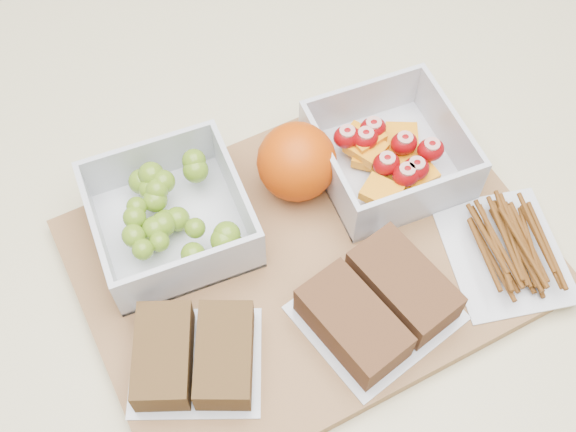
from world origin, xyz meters
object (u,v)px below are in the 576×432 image
at_px(cutting_board, 310,257).
at_px(grape_container, 171,216).
at_px(orange, 297,162).
at_px(pretzel_bag, 507,246).
at_px(sandwich_bag_center, 378,305).
at_px(fruit_container, 388,155).
at_px(sandwich_bag_left, 194,356).

xyz_separation_m(cutting_board, grape_container, (-0.11, 0.07, 0.03)).
bearing_deg(orange, pretzel_bag, -43.69).
relative_size(cutting_board, sandwich_bag_center, 2.72).
bearing_deg(grape_container, fruit_container, -2.73).
height_order(sandwich_bag_center, pretzel_bag, sandwich_bag_center).
bearing_deg(fruit_container, pretzel_bag, -65.13).
bearing_deg(cutting_board, sandwich_bag_center, -73.84).
bearing_deg(pretzel_bag, orange, 136.31).
xyz_separation_m(cutting_board, orange, (0.02, 0.08, 0.05)).
xyz_separation_m(grape_container, sandwich_bag_left, (-0.02, -0.14, -0.01)).
bearing_deg(sandwich_bag_left, pretzel_bag, -1.03).
distance_m(cutting_board, pretzel_bag, 0.18).
xyz_separation_m(sandwich_bag_left, sandwich_bag_center, (0.16, -0.02, 0.00)).
bearing_deg(cutting_board, grape_container, 140.96).
bearing_deg(sandwich_bag_left, grape_container, 80.95).
distance_m(orange, sandwich_bag_left, 0.21).
bearing_deg(sandwich_bag_center, orange, 95.16).
distance_m(cutting_board, orange, 0.09).
relative_size(fruit_container, orange, 1.77).
distance_m(orange, pretzel_bag, 0.21).
relative_size(fruit_container, sandwich_bag_center, 0.88).
relative_size(orange, sandwich_bag_left, 0.55).
relative_size(fruit_container, pretzel_bag, 0.95).
distance_m(grape_container, fruit_container, 0.22).
distance_m(sandwich_bag_left, sandwich_bag_center, 0.17).
height_order(cutting_board, pretzel_bag, pretzel_bag).
relative_size(grape_container, sandwich_bag_center, 0.90).
height_order(sandwich_bag_left, sandwich_bag_center, sandwich_bag_center).
bearing_deg(pretzel_bag, sandwich_bag_left, 178.97).
relative_size(grape_container, sandwich_bag_left, 0.98).
xyz_separation_m(cutting_board, pretzel_bag, (0.17, -0.07, 0.02)).
bearing_deg(pretzel_bag, sandwich_bag_center, -175.61).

